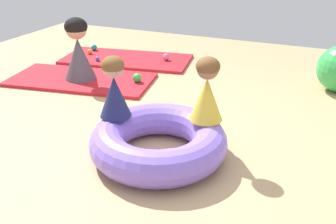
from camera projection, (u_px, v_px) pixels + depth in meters
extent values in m
plane|color=tan|center=(157.00, 150.00, 3.34)|extent=(8.00, 8.00, 0.00)
cube|color=red|center=(127.00, 59.00, 5.69)|extent=(1.96, 1.14, 0.04)
cube|color=red|center=(81.00, 80.00, 4.89)|extent=(1.90, 1.13, 0.04)
torus|color=#8466E0|center=(158.00, 141.00, 3.19)|extent=(1.14, 1.14, 0.29)
cone|color=yellow|center=(206.00, 99.00, 3.16)|extent=(0.39, 0.39, 0.36)
sphere|color=#936647|center=(208.00, 68.00, 3.04)|extent=(0.18, 0.18, 0.18)
ellipsoid|color=brown|center=(208.00, 66.00, 3.04)|extent=(0.19, 0.19, 0.15)
cone|color=navy|center=(115.00, 96.00, 3.22)|extent=(0.36, 0.36, 0.35)
sphere|color=tan|center=(113.00, 67.00, 3.12)|extent=(0.18, 0.18, 0.18)
ellipsoid|color=brown|center=(113.00, 65.00, 3.11)|extent=(0.19, 0.19, 0.15)
cone|color=#4C4751|center=(79.00, 59.00, 4.78)|extent=(0.54, 0.54, 0.51)
sphere|color=tan|center=(76.00, 29.00, 4.62)|extent=(0.26, 0.26, 0.26)
ellipsoid|color=black|center=(76.00, 26.00, 4.61)|extent=(0.28, 0.28, 0.22)
sphere|color=orange|center=(90.00, 52.00, 5.85)|extent=(0.07, 0.07, 0.07)
sphere|color=green|center=(137.00, 78.00, 4.73)|extent=(0.11, 0.11, 0.11)
sphere|color=teal|center=(94.00, 47.00, 6.04)|extent=(0.09, 0.09, 0.09)
sphere|color=pink|center=(166.00, 57.00, 5.55)|extent=(0.10, 0.10, 0.10)
sphere|color=blue|center=(97.00, 59.00, 5.53)|extent=(0.06, 0.06, 0.06)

